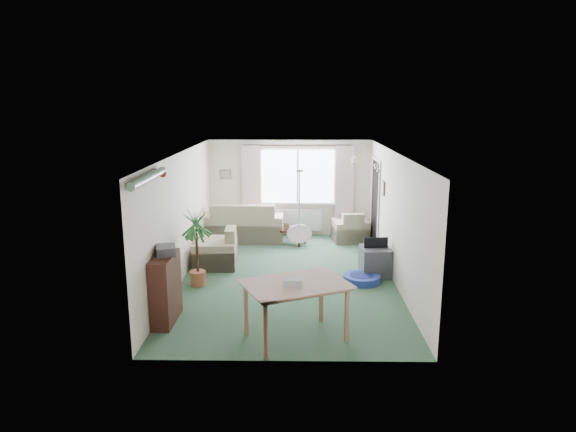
{
  "coord_description": "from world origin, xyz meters",
  "views": [
    {
      "loc": [
        0.14,
        -9.39,
        3.34
      ],
      "look_at": [
        0.0,
        0.3,
        1.15
      ],
      "focal_mm": 32.0,
      "sensor_mm": 36.0,
      "label": 1
    }
  ],
  "objects_px": {
    "sofa": "(244,221)",
    "coffee_table": "(289,236)",
    "armchair_left": "(215,247)",
    "tv_cube": "(375,261)",
    "pet_bed": "(362,279)",
    "houseplant": "(197,247)",
    "bookshelf": "(166,289)",
    "dining_table": "(296,312)",
    "armchair_corner": "(350,226)"
  },
  "relations": [
    {
      "from": "sofa",
      "to": "pet_bed",
      "type": "height_order",
      "value": "sofa"
    },
    {
      "from": "sofa",
      "to": "tv_cube",
      "type": "xyz_separation_m",
      "value": [
        2.8,
        -2.58,
        -0.19
      ]
    },
    {
      "from": "coffee_table",
      "to": "houseplant",
      "type": "bearing_deg",
      "value": -119.87
    },
    {
      "from": "armchair_left",
      "to": "houseplant",
      "type": "distance_m",
      "value": 1.19
    },
    {
      "from": "houseplant",
      "to": "pet_bed",
      "type": "relative_size",
      "value": 2.11
    },
    {
      "from": "sofa",
      "to": "armchair_left",
      "type": "bearing_deg",
      "value": 79.09
    },
    {
      "from": "tv_cube",
      "to": "coffee_table",
      "type": "bearing_deg",
      "value": 123.95
    },
    {
      "from": "sofa",
      "to": "houseplant",
      "type": "bearing_deg",
      "value": 80.31
    },
    {
      "from": "armchair_corner",
      "to": "dining_table",
      "type": "height_order",
      "value": "dining_table"
    },
    {
      "from": "sofa",
      "to": "bookshelf",
      "type": "xyz_separation_m",
      "value": [
        -0.74,
        -4.77,
        0.05
      ]
    },
    {
      "from": "armchair_corner",
      "to": "coffee_table",
      "type": "relative_size",
      "value": 1.02
    },
    {
      "from": "tv_cube",
      "to": "bookshelf",
      "type": "bearing_deg",
      "value": -151.85
    },
    {
      "from": "coffee_table",
      "to": "houseplant",
      "type": "height_order",
      "value": "houseplant"
    },
    {
      "from": "tv_cube",
      "to": "pet_bed",
      "type": "xyz_separation_m",
      "value": [
        -0.31,
        -0.41,
        -0.21
      ]
    },
    {
      "from": "coffee_table",
      "to": "tv_cube",
      "type": "bearing_deg",
      "value": -52.44
    },
    {
      "from": "tv_cube",
      "to": "houseplant",
      "type": "bearing_deg",
      "value": -173.16
    },
    {
      "from": "armchair_left",
      "to": "coffee_table",
      "type": "bearing_deg",
      "value": 136.36
    },
    {
      "from": "armchair_corner",
      "to": "houseplant",
      "type": "height_order",
      "value": "houseplant"
    },
    {
      "from": "houseplant",
      "to": "dining_table",
      "type": "xyz_separation_m",
      "value": [
        1.8,
        -2.16,
        -0.32
      ]
    },
    {
      "from": "sofa",
      "to": "coffee_table",
      "type": "xyz_separation_m",
      "value": [
        1.09,
        -0.35,
        -0.29
      ]
    },
    {
      "from": "armchair_corner",
      "to": "houseplant",
      "type": "distance_m",
      "value": 4.45
    },
    {
      "from": "coffee_table",
      "to": "tv_cube",
      "type": "height_order",
      "value": "tv_cube"
    },
    {
      "from": "coffee_table",
      "to": "dining_table",
      "type": "xyz_separation_m",
      "value": [
        0.16,
        -5.0,
        0.23
      ]
    },
    {
      "from": "armchair_left",
      "to": "pet_bed",
      "type": "xyz_separation_m",
      "value": [
        2.89,
        -0.93,
        -0.33
      ]
    },
    {
      "from": "bookshelf",
      "to": "coffee_table",
      "type": "bearing_deg",
      "value": 68.5
    },
    {
      "from": "houseplant",
      "to": "tv_cube",
      "type": "height_order",
      "value": "houseplant"
    },
    {
      "from": "houseplant",
      "to": "armchair_left",
      "type": "bearing_deg",
      "value": 82.47
    },
    {
      "from": "armchair_corner",
      "to": "pet_bed",
      "type": "distance_m",
      "value": 2.95
    },
    {
      "from": "coffee_table",
      "to": "pet_bed",
      "type": "height_order",
      "value": "coffee_table"
    },
    {
      "from": "coffee_table",
      "to": "houseplant",
      "type": "relative_size",
      "value": 0.55
    },
    {
      "from": "armchair_left",
      "to": "tv_cube",
      "type": "distance_m",
      "value": 3.24
    },
    {
      "from": "armchair_left",
      "to": "coffee_table",
      "type": "distance_m",
      "value": 2.28
    },
    {
      "from": "armchair_left",
      "to": "bookshelf",
      "type": "distance_m",
      "value": 2.73
    },
    {
      "from": "dining_table",
      "to": "bookshelf",
      "type": "bearing_deg",
      "value": 163.68
    },
    {
      "from": "tv_cube",
      "to": "sofa",
      "type": "bearing_deg",
      "value": 133.78
    },
    {
      "from": "bookshelf",
      "to": "tv_cube",
      "type": "xyz_separation_m",
      "value": [
        3.54,
        2.19,
        -0.25
      ]
    },
    {
      "from": "bookshelf",
      "to": "dining_table",
      "type": "relative_size",
      "value": 0.8
    },
    {
      "from": "pet_bed",
      "to": "armchair_corner",
      "type": "bearing_deg",
      "value": 88.43
    },
    {
      "from": "armchair_corner",
      "to": "armchair_left",
      "type": "relative_size",
      "value": 0.91
    },
    {
      "from": "houseplant",
      "to": "dining_table",
      "type": "relative_size",
      "value": 1.1
    },
    {
      "from": "armchair_corner",
      "to": "bookshelf",
      "type": "bearing_deg",
      "value": 48.17
    },
    {
      "from": "sofa",
      "to": "armchair_left",
      "type": "height_order",
      "value": "sofa"
    },
    {
      "from": "armchair_left",
      "to": "bookshelf",
      "type": "height_order",
      "value": "bookshelf"
    },
    {
      "from": "coffee_table",
      "to": "pet_bed",
      "type": "bearing_deg",
      "value": -61.92
    },
    {
      "from": "armchair_left",
      "to": "dining_table",
      "type": "height_order",
      "value": "dining_table"
    },
    {
      "from": "bookshelf",
      "to": "pet_bed",
      "type": "height_order",
      "value": "bookshelf"
    },
    {
      "from": "armchair_left",
      "to": "tv_cube",
      "type": "bearing_deg",
      "value": 78.11
    },
    {
      "from": "armchair_corner",
      "to": "bookshelf",
      "type": "height_order",
      "value": "bookshelf"
    },
    {
      "from": "coffee_table",
      "to": "pet_bed",
      "type": "relative_size",
      "value": 1.16
    },
    {
      "from": "armchair_left",
      "to": "coffee_table",
      "type": "xyz_separation_m",
      "value": [
        1.49,
        1.71,
        -0.22
      ]
    }
  ]
}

